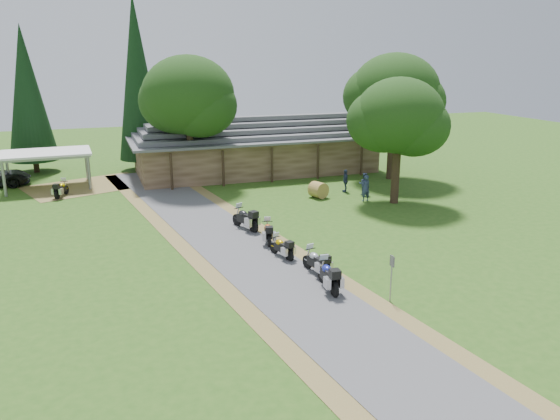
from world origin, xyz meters
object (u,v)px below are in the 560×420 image
object	(u,v)px
motorcycle_row_b	(316,261)
motorcycle_carport_a	(61,188)
motorcycle_row_c	(282,246)
motorcycle_row_d	(268,231)
motorcycle_row_a	(328,274)
hay_bale	(318,190)
carport	(48,170)
motorcycle_row_e	(245,217)
lodge	(255,144)

from	to	relation	value
motorcycle_row_b	motorcycle_carport_a	world-z (taller)	motorcycle_row_b
motorcycle_row_b	motorcycle_carport_a	bearing A→B (deg)	20.74
motorcycle_row_c	motorcycle_row_d	world-z (taller)	motorcycle_row_d
motorcycle_row_b	motorcycle_carport_a	xyz separation A→B (m)	(-11.72, 19.38, -0.02)
motorcycle_row_a	hay_bale	world-z (taller)	motorcycle_row_a
carport	hay_bale	distance (m)	20.85
motorcycle_row_a	carport	bearing A→B (deg)	31.17
motorcycle_row_b	motorcycle_row_c	bearing A→B (deg)	6.62
motorcycle_row_e	motorcycle_row_d	bearing A→B (deg)	171.32
motorcycle_row_b	motorcycle_row_e	size ratio (longest dim) A/B	0.90
motorcycle_row_c	motorcycle_carport_a	distance (m)	20.04
motorcycle_carport_a	motorcycle_row_e	bearing A→B (deg)	-115.74
lodge	carport	distance (m)	16.89
lodge	motorcycle_carport_a	xyz separation A→B (m)	(-15.85, -3.90, -1.82)
lodge	motorcycle_row_b	size ratio (longest dim) A/B	11.23
motorcycle_row_b	lodge	bearing A→B (deg)	-20.47
motorcycle_row_d	motorcycle_carport_a	size ratio (longest dim) A/B	1.02
hay_bale	motorcycle_row_c	bearing A→B (deg)	-121.92
motorcycle_row_a	motorcycle_row_e	bearing A→B (deg)	10.64
motorcycle_carport_a	motorcycle_row_d	bearing A→B (deg)	-120.12
motorcycle_row_b	motorcycle_row_c	world-z (taller)	motorcycle_row_b
lodge	motorcycle_row_c	xyz separation A→B (m)	(-4.92, -20.69, -1.87)
carport	motorcycle_row_b	size ratio (longest dim) A/B	3.40
motorcycle_row_e	motorcycle_carport_a	distance (m)	15.71
motorcycle_row_c	motorcycle_row_d	distance (m)	2.38
carport	motorcycle_row_b	world-z (taller)	carport
hay_bale	carport	bearing A→B (deg)	152.14
motorcycle_row_b	hay_bale	size ratio (longest dim) A/B	1.67
motorcycle_row_b	motorcycle_row_e	xyz separation A→B (m)	(-1.27, 7.66, 0.07)
motorcycle_row_a	hay_bale	distance (m)	15.95
motorcycle_row_b	motorcycle_carport_a	size ratio (longest dim) A/B	1.03
lodge	motorcycle_row_a	bearing A→B (deg)	-99.78
motorcycle_row_e	hay_bale	xyz separation A→B (m)	(6.97, 5.36, -0.15)
motorcycle_row_d	motorcycle_carport_a	distance (m)	18.13
motorcycle_row_b	motorcycle_row_c	xyz separation A→B (m)	(-0.79, 2.59, -0.07)
motorcycle_row_c	motorcycle_carport_a	world-z (taller)	motorcycle_carport_a
lodge	hay_bale	xyz separation A→B (m)	(1.57, -10.26, -1.88)
motorcycle_row_b	hay_bale	world-z (taller)	motorcycle_row_b
carport	motorcycle_row_e	world-z (taller)	carport
lodge	motorcycle_row_b	xyz separation A→B (m)	(-4.13, -23.28, -1.80)
lodge	motorcycle_row_e	xyz separation A→B (m)	(-5.40, -15.62, -1.73)
motorcycle_row_a	motorcycle_row_c	xyz separation A→B (m)	(-0.60, 4.39, -0.11)
carport	motorcycle_row_d	bearing A→B (deg)	-58.45
motorcycle_row_c	hay_bale	bearing A→B (deg)	-47.97
lodge	hay_bale	world-z (taller)	lodge
carport	motorcycle_row_c	size ratio (longest dim) A/B	3.80
motorcycle_row_a	motorcycle_carport_a	world-z (taller)	motorcycle_row_a
carport	motorcycle_row_e	xyz separation A→B (m)	(11.44, -15.09, -0.68)
motorcycle_row_a	motorcycle_row_b	xyz separation A→B (m)	(0.20, 1.80, -0.04)
motorcycle_row_d	hay_bale	bearing A→B (deg)	-25.30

